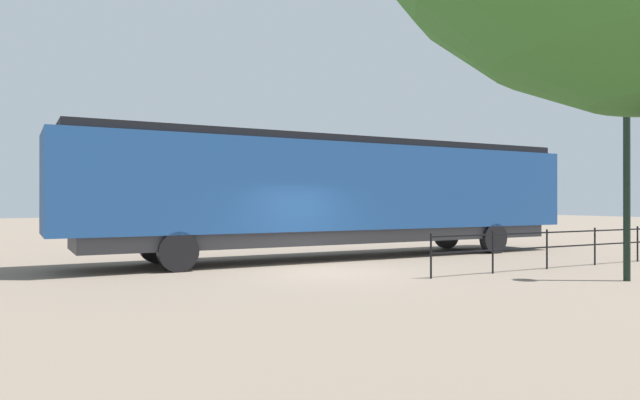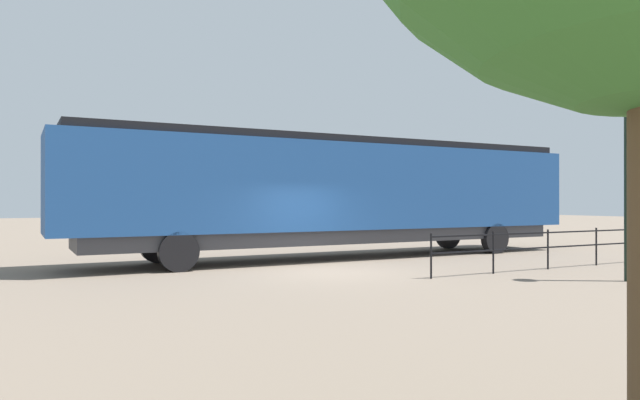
# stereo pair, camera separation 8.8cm
# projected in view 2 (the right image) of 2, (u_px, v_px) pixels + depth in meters

# --- Properties ---
(ground_plane) EXTENTS (120.00, 120.00, 0.00)m
(ground_plane) POSITION_uv_depth(u_px,v_px,m) (329.00, 272.00, 15.42)
(ground_plane) COLOR #756656
(locomotive) EXTENTS (2.88, 18.20, 4.03)m
(locomotive) POSITION_uv_depth(u_px,v_px,m) (354.00, 191.00, 19.63)
(locomotive) COLOR navy
(locomotive) RESTS_ON ground_plane
(lamp_post) EXTENTS (0.56, 0.56, 6.31)m
(lamp_post) POSITION_uv_depth(u_px,v_px,m) (628.00, 90.00, 13.69)
(lamp_post) COLOR black
(lamp_post) RESTS_ON ground_plane
(platform_fence) EXTENTS (0.05, 10.47, 1.12)m
(platform_fence) POSITION_uv_depth(u_px,v_px,m) (573.00, 242.00, 16.57)
(platform_fence) COLOR black
(platform_fence) RESTS_ON ground_plane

